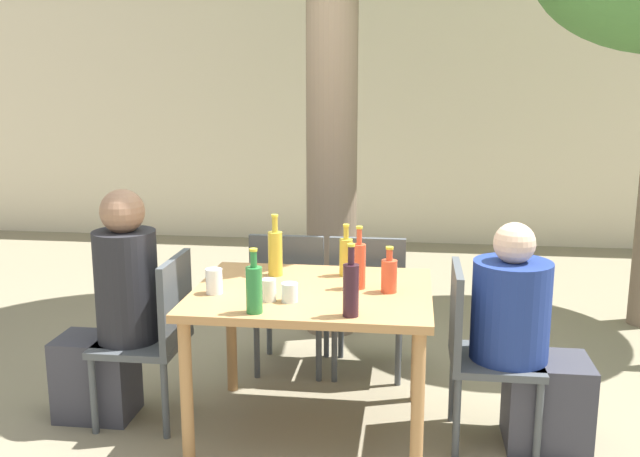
# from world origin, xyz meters

# --- Properties ---
(ground_plane) EXTENTS (30.00, 30.00, 0.00)m
(ground_plane) POSITION_xyz_m (0.00, 0.00, 0.00)
(ground_plane) COLOR gray
(cafe_building_wall) EXTENTS (10.00, 0.08, 2.80)m
(cafe_building_wall) POSITION_xyz_m (0.00, 4.45, 1.40)
(cafe_building_wall) COLOR beige
(cafe_building_wall) RESTS_ON ground_plane
(dining_table_front) EXTENTS (1.19, 0.95, 0.76)m
(dining_table_front) POSITION_xyz_m (0.00, 0.00, 0.67)
(dining_table_front) COLOR #B27F4C
(dining_table_front) RESTS_ON ground_plane
(patio_chair_0) EXTENTS (0.44, 0.44, 0.90)m
(patio_chair_0) POSITION_xyz_m (-0.83, 0.00, 0.51)
(patio_chair_0) COLOR #474C51
(patio_chair_0) RESTS_ON ground_plane
(patio_chair_1) EXTENTS (0.44, 0.44, 0.90)m
(patio_chair_1) POSITION_xyz_m (0.83, 0.00, 0.51)
(patio_chair_1) COLOR #474C51
(patio_chair_1) RESTS_ON ground_plane
(patio_chair_2) EXTENTS (0.44, 0.44, 0.90)m
(patio_chair_2) POSITION_xyz_m (-0.24, 0.71, 0.51)
(patio_chair_2) COLOR #474C51
(patio_chair_2) RESTS_ON ground_plane
(patio_chair_3) EXTENTS (0.44, 0.44, 0.90)m
(patio_chair_3) POSITION_xyz_m (0.24, 0.71, 0.51)
(patio_chair_3) COLOR #474C51
(patio_chair_3) RESTS_ON ground_plane
(person_seated_0) EXTENTS (0.56, 0.32, 1.25)m
(person_seated_0) POSITION_xyz_m (-1.06, -0.00, 0.56)
(person_seated_0) COLOR #383842
(person_seated_0) RESTS_ON ground_plane
(person_seated_1) EXTENTS (0.59, 0.38, 1.13)m
(person_seated_1) POSITION_xyz_m (1.06, -0.00, 0.51)
(person_seated_1) COLOR #383842
(person_seated_1) RESTS_ON ground_plane
(wine_bottle_0) EXTENTS (0.07, 0.07, 0.33)m
(wine_bottle_0) POSITION_xyz_m (0.23, -0.38, 0.89)
(wine_bottle_0) COLOR #331923
(wine_bottle_0) RESTS_ON dining_table_front
(oil_cruet_1) EXTENTS (0.08, 0.08, 0.33)m
(oil_cruet_1) POSITION_xyz_m (-0.23, 0.24, 0.89)
(oil_cruet_1) COLOR gold
(oil_cruet_1) RESTS_ON dining_table_front
(soda_bottle_2) EXTENTS (0.08, 0.08, 0.23)m
(soda_bottle_2) POSITION_xyz_m (0.38, 0.01, 0.85)
(soda_bottle_2) COLOR #DB4C2D
(soda_bottle_2) RESTS_ON dining_table_front
(green_bottle_3) EXTENTS (0.07, 0.07, 0.30)m
(green_bottle_3) POSITION_xyz_m (-0.21, -0.39, 0.87)
(green_bottle_3) COLOR #287A38
(green_bottle_3) RESTS_ON dining_table_front
(soda_bottle_4) EXTENTS (0.07, 0.07, 0.32)m
(soda_bottle_4) POSITION_xyz_m (0.23, 0.05, 0.88)
(soda_bottle_4) COLOR #DB4C2D
(soda_bottle_4) RESTS_ON dining_table_front
(oil_cruet_5) EXTENTS (0.07, 0.07, 0.28)m
(oil_cruet_5) POSITION_xyz_m (0.14, 0.28, 0.87)
(oil_cruet_5) COLOR gold
(oil_cruet_5) RESTS_ON dining_table_front
(drinking_glass_0) EXTENTS (0.08, 0.08, 0.12)m
(drinking_glass_0) POSITION_xyz_m (-0.47, -0.13, 0.82)
(drinking_glass_0) COLOR white
(drinking_glass_0) RESTS_ON dining_table_front
(drinking_glass_1) EXTENTS (0.07, 0.07, 0.11)m
(drinking_glass_1) POSITION_xyz_m (-0.18, -0.21, 0.81)
(drinking_glass_1) COLOR silver
(drinking_glass_1) RESTS_ON dining_table_front
(drinking_glass_2) EXTENTS (0.08, 0.08, 0.09)m
(drinking_glass_2) POSITION_xyz_m (-0.08, -0.21, 0.80)
(drinking_glass_2) COLOR silver
(drinking_glass_2) RESTS_ON dining_table_front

